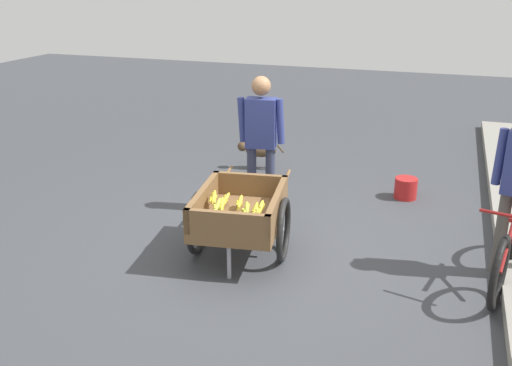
{
  "coord_description": "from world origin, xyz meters",
  "views": [
    {
      "loc": [
        5.01,
        1.6,
        2.68
      ],
      "look_at": [
        0.08,
        -0.09,
        0.75
      ],
      "focal_mm": 39.94,
      "sensor_mm": 36.0,
      "label": 1
    }
  ],
  "objects_px": {
    "bicycle": "(510,247)",
    "dog": "(258,151)",
    "plastic_bucket": "(406,188)",
    "vendor_person": "(261,133)",
    "fruit_cart": "(239,215)"
  },
  "relations": [
    {
      "from": "plastic_bucket",
      "to": "vendor_person",
      "type": "bearing_deg",
      "value": -57.87
    },
    {
      "from": "fruit_cart",
      "to": "bicycle",
      "type": "height_order",
      "value": "bicycle"
    },
    {
      "from": "fruit_cart",
      "to": "bicycle",
      "type": "distance_m",
      "value": 2.52
    },
    {
      "from": "bicycle",
      "to": "dog",
      "type": "distance_m",
      "value": 3.96
    },
    {
      "from": "vendor_person",
      "to": "plastic_bucket",
      "type": "bearing_deg",
      "value": 122.13
    },
    {
      "from": "vendor_person",
      "to": "plastic_bucket",
      "type": "height_order",
      "value": "vendor_person"
    },
    {
      "from": "vendor_person",
      "to": "bicycle",
      "type": "bearing_deg",
      "value": 72.29
    },
    {
      "from": "bicycle",
      "to": "dog",
      "type": "xyz_separation_m",
      "value": [
        -2.34,
        -3.19,
        -0.08
      ]
    },
    {
      "from": "bicycle",
      "to": "plastic_bucket",
      "type": "relative_size",
      "value": 5.76
    },
    {
      "from": "vendor_person",
      "to": "dog",
      "type": "bearing_deg",
      "value": -160.15
    },
    {
      "from": "bicycle",
      "to": "dog",
      "type": "bearing_deg",
      "value": -126.23
    },
    {
      "from": "vendor_person",
      "to": "plastic_bucket",
      "type": "relative_size",
      "value": 5.71
    },
    {
      "from": "bicycle",
      "to": "fruit_cart",
      "type": "bearing_deg",
      "value": -83.38
    },
    {
      "from": "fruit_cart",
      "to": "plastic_bucket",
      "type": "xyz_separation_m",
      "value": [
        -2.14,
        1.44,
        -0.3
      ]
    },
    {
      "from": "dog",
      "to": "plastic_bucket",
      "type": "distance_m",
      "value": 2.19
    }
  ]
}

